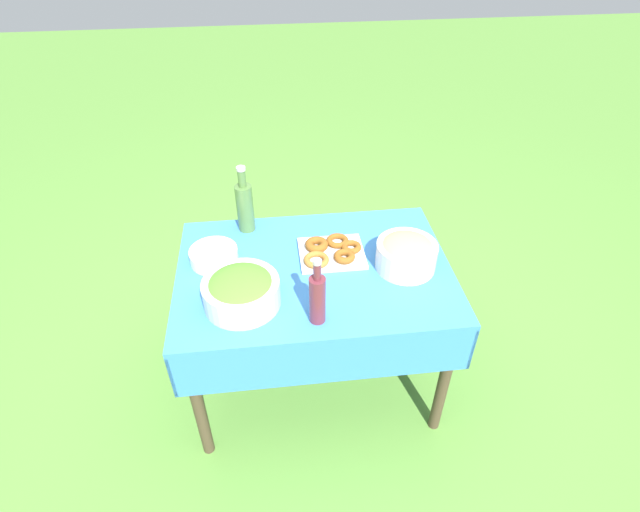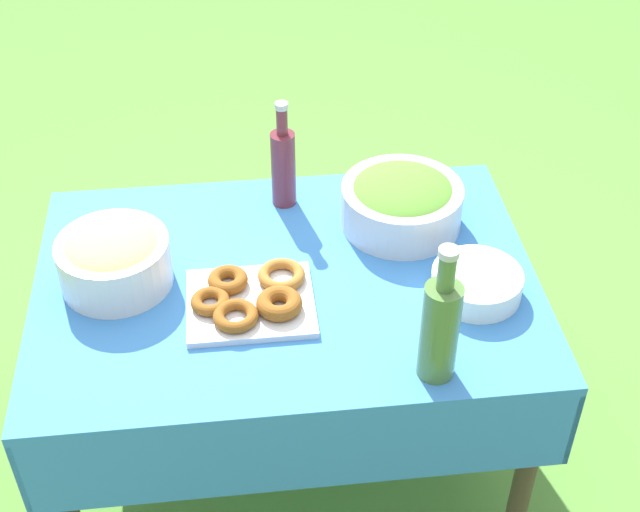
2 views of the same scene
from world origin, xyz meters
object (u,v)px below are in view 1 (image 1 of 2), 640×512
pasta_bowl (406,253)px  wine_bottle (317,297)px  salad_bowl (241,290)px  plate_stack (214,256)px  olive_oil_bottle (245,206)px  donut_platter (331,251)px

pasta_bowl → wine_bottle: (-0.40, -0.27, 0.04)m
salad_bowl → plate_stack: salad_bowl is taller
pasta_bowl → olive_oil_bottle: bearing=151.7°
pasta_bowl → donut_platter: (-0.30, 0.11, -0.05)m
donut_platter → plate_stack: 0.50m
salad_bowl → olive_oil_bottle: olive_oil_bottle is taller
salad_bowl → olive_oil_bottle: size_ratio=0.92×
donut_platter → wine_bottle: bearing=-105.2°
salad_bowl → olive_oil_bottle: bearing=87.7°
donut_platter → olive_oil_bottle: (-0.36, 0.24, 0.11)m
plate_stack → wine_bottle: bearing=-44.9°
wine_bottle → pasta_bowl: bearing=33.4°
salad_bowl → pasta_bowl: size_ratio=1.17×
salad_bowl → wine_bottle: bearing=-23.7°
plate_stack → olive_oil_bottle: size_ratio=0.63×
plate_stack → wine_bottle: 0.57m
donut_platter → olive_oil_bottle: size_ratio=0.92×
donut_platter → wine_bottle: 0.41m
donut_platter → olive_oil_bottle: bearing=146.2°
wine_bottle → donut_platter: bearing=74.8°
plate_stack → wine_bottle: (0.40, -0.40, 0.08)m
salad_bowl → pasta_bowl: bearing=12.0°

